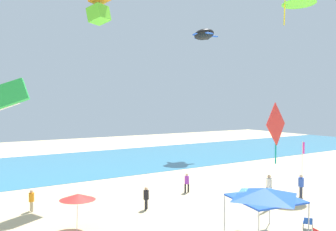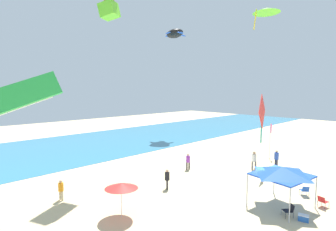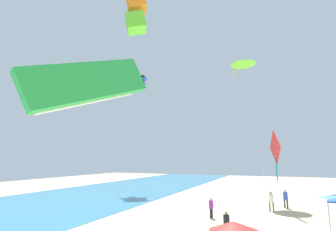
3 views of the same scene
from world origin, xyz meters
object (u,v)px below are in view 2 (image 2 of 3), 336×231
(folding_chair_facing_ocean, at_px, (289,210))
(kite_delta_lime, at_px, (266,10))
(person_beachcomber, at_px, (188,160))
(person_kite_handler, at_px, (167,177))
(kite_diamond_red, at_px, (262,113))
(kite_turtle_black, at_px, (175,34))
(folding_chair_left_of_tent, at_px, (323,201))
(banner_flag, at_px, (270,137))
(person_near_umbrella, at_px, (276,157))
(kite_parafoil_green, at_px, (17,96))
(folding_chair_near_cooler, at_px, (305,190))
(kite_box_orange, at_px, (109,1))
(cooler_box, at_px, (303,218))
(person_by_tent, at_px, (254,159))
(canopy_tent, at_px, (282,171))
(beach_umbrella, at_px, (121,186))
(person_watching_sky, at_px, (61,188))

(folding_chair_facing_ocean, relative_size, kite_delta_lime, 0.17)
(person_beachcomber, relative_size, person_kite_handler, 1.02)
(kite_diamond_red, distance_m, kite_turtle_black, 26.06)
(folding_chair_left_of_tent, height_order, banner_flag, banner_flag)
(person_near_umbrella, bearing_deg, kite_parafoil_green, -65.48)
(person_near_umbrella, distance_m, kite_delta_lime, 18.13)
(folding_chair_near_cooler, distance_m, banner_flag, 11.32)
(folding_chair_near_cooler, bearing_deg, folding_chair_left_of_tent, 104.47)
(person_kite_handler, distance_m, kite_box_orange, 16.65)
(folding_chair_near_cooler, xyz_separation_m, kite_delta_lime, (10.58, 8.64, 17.65))
(cooler_box, distance_m, kite_diamond_red, 11.48)
(cooler_box, distance_m, person_near_umbrella, 11.54)
(person_beachcomber, height_order, kite_parafoil_green, kite_parafoil_green)
(person_near_umbrella, distance_m, kite_parafoil_green, 24.36)
(folding_chair_facing_ocean, xyz_separation_m, person_by_tent, (7.67, 6.38, 0.62))
(kite_parafoil_green, bearing_deg, person_near_umbrella, -178.50)
(folding_chair_facing_ocean, relative_size, person_kite_handler, 0.49)
(kite_delta_lime, xyz_separation_m, kite_parafoil_green, (-27.23, 2.90, -10.31))
(person_by_tent, bearing_deg, person_beachcomber, 36.38)
(folding_chair_left_of_tent, relative_size, kite_delta_lime, 0.17)
(folding_chair_near_cooler, distance_m, kite_parafoil_green, 21.54)
(folding_chair_left_of_tent, distance_m, kite_parafoil_green, 21.53)
(person_by_tent, bearing_deg, folding_chair_near_cooler, 139.64)
(person_beachcomber, xyz_separation_m, kite_turtle_black, (13.94, 15.67, 17.38))
(banner_flag, distance_m, kite_delta_lime, 15.77)
(person_kite_handler, bearing_deg, folding_chair_left_of_tent, -108.87)
(canopy_tent, distance_m, cooler_box, 3.15)
(cooler_box, bearing_deg, person_beachcomber, 77.95)
(person_by_tent, distance_m, kite_parafoil_green, 21.88)
(kite_turtle_black, bearing_deg, kite_diamond_red, -152.48)
(person_beachcomber, height_order, kite_delta_lime, kite_delta_lime)
(folding_chair_facing_ocean, height_order, person_near_umbrella, person_near_umbrella)
(folding_chair_facing_ocean, bearing_deg, person_beachcomber, -154.54)
(folding_chair_left_of_tent, xyz_separation_m, cooler_box, (-2.98, 0.26, -0.27))
(kite_parafoil_green, bearing_deg, folding_chair_facing_ocean, 154.71)
(folding_chair_near_cooler, bearing_deg, person_near_umbrella, -88.80)
(folding_chair_facing_ocean, relative_size, kite_parafoil_green, 0.16)
(banner_flag, xyz_separation_m, person_kite_handler, (-15.58, 1.70, -1.58))
(beach_umbrella, bearing_deg, kite_diamond_red, -7.02)
(kite_turtle_black, bearing_deg, canopy_tent, -160.36)
(cooler_box, distance_m, person_by_tent, 10.51)
(kite_diamond_red, bearing_deg, cooler_box, 22.12)
(kite_box_orange, bearing_deg, person_watching_sky, 172.05)
(beach_umbrella, bearing_deg, kite_box_orange, 62.38)
(banner_flag, xyz_separation_m, kite_box_orange, (-16.94, 7.96, 13.79))
(person_beachcomber, bearing_deg, kite_parafoil_green, 4.85)
(person_beachcomber, bearing_deg, kite_turtle_black, -123.52)
(beach_umbrella, bearing_deg, folding_chair_near_cooler, -30.80)
(folding_chair_near_cooler, relative_size, kite_diamond_red, 0.17)
(canopy_tent, relative_size, person_beachcomber, 2.30)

